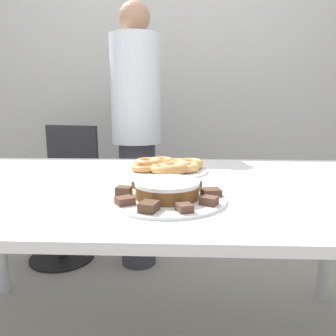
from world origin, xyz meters
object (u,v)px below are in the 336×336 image
at_px(person_standing, 137,133).
at_px(office_chair_left, 63,195).
at_px(plate_cake, 167,199).
at_px(plate_donuts, 169,171).
at_px(frosted_cake, 167,189).

relative_size(person_standing, office_chair_left, 1.82).
bearing_deg(plate_cake, plate_donuts, 91.65).
height_order(person_standing, office_chair_left, person_standing).
height_order(office_chair_left, plate_cake, office_chair_left).
height_order(office_chair_left, frosted_cake, office_chair_left).
distance_m(office_chair_left, frosted_cake, 1.45).
height_order(person_standing, plate_donuts, person_standing).
distance_m(plate_cake, plate_donuts, 0.43).
bearing_deg(office_chair_left, plate_cake, -44.07).
xyz_separation_m(plate_cake, plate_donuts, (-0.01, 0.43, 0.00)).
bearing_deg(person_standing, frosted_cake, -77.47).
bearing_deg(person_standing, plate_donuts, -70.54).
height_order(plate_cake, frosted_cake, frosted_cake).
bearing_deg(plate_cake, person_standing, 102.53).
xyz_separation_m(office_chair_left, plate_donuts, (0.76, -0.74, 0.34)).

